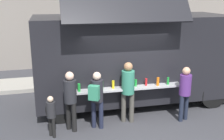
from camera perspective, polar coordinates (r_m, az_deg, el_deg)
name	(u,v)px	position (r m, az deg, el deg)	size (l,w,h in m)	color
ground_plane	(133,129)	(7.72, 4.48, -12.16)	(60.00, 60.00, 0.00)	#38383D
curb_strip	(15,85)	(11.54, -19.51, -3.05)	(28.00, 1.60, 0.15)	#9E998E
food_truck_main	(133,57)	(9.01, 4.35, 2.82)	(6.30, 3.07, 3.73)	black
trash_bin	(206,64)	(13.20, 18.96, 1.22)	(0.60, 0.60, 1.00)	#2E5B38
customer_front_ordering	(128,87)	(7.71, 3.34, -3.56)	(0.36, 0.36, 1.78)	#4A4741
customer_mid_with_backpack	(97,95)	(7.35, -3.23, -5.18)	(0.45, 0.52, 1.61)	#1D2237
customer_rear_waiting	(70,96)	(7.32, -8.68, -5.39)	(0.34, 0.34, 1.66)	black
customer_extra_browsing	(185,89)	(8.09, 14.99, -3.87)	(0.33, 0.33, 1.62)	#1E2436
child_near_queue	(51,113)	(7.20, -12.57, -8.72)	(0.23, 0.23, 1.12)	black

